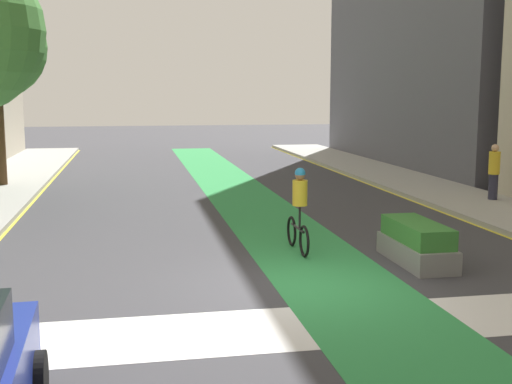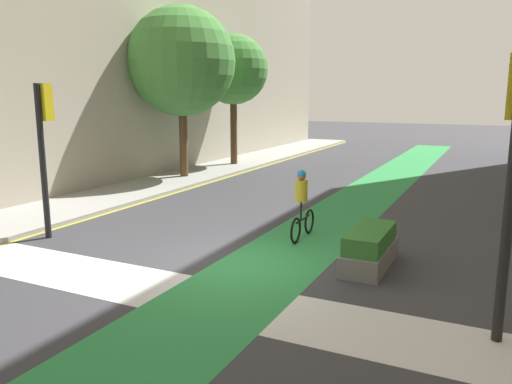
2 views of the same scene
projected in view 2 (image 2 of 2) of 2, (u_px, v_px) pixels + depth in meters
The scene contains 10 objects.
ground_plane at pixel (234, 263), 11.40m from camera, with size 120.00×120.00×0.00m, color #38383D.
bike_lane_paint at pixel (266, 268), 11.06m from camera, with size 2.40×60.00×0.01m, color #2D8C47.
crosswalk_band at pixel (185, 294), 9.63m from camera, with size 12.00×1.80×0.01m, color silver.
sidewalk_left at pixel (7, 224), 14.60m from camera, with size 3.00×60.00×0.15m, color #9E9E99.
curb_stripe_left at pixel (44, 232), 13.97m from camera, with size 0.16×60.00×0.01m, color yellow.
traffic_signal_near_left at pixel (44, 131), 13.01m from camera, with size 0.35×0.52×4.04m.
cyclist_in_lane at pixel (302, 203), 13.13m from camera, with size 0.32×1.73×1.86m.
street_tree_near at pixel (181, 62), 21.75m from camera, with size 4.71×4.71×7.38m.
street_tree_far at pixel (233, 70), 25.87m from camera, with size 3.59×3.59×6.68m.
median_planter at pixel (370, 249), 11.14m from camera, with size 0.85×2.21×0.85m.
Camera 2 is at (5.20, -9.58, 3.75)m, focal length 35.30 mm.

